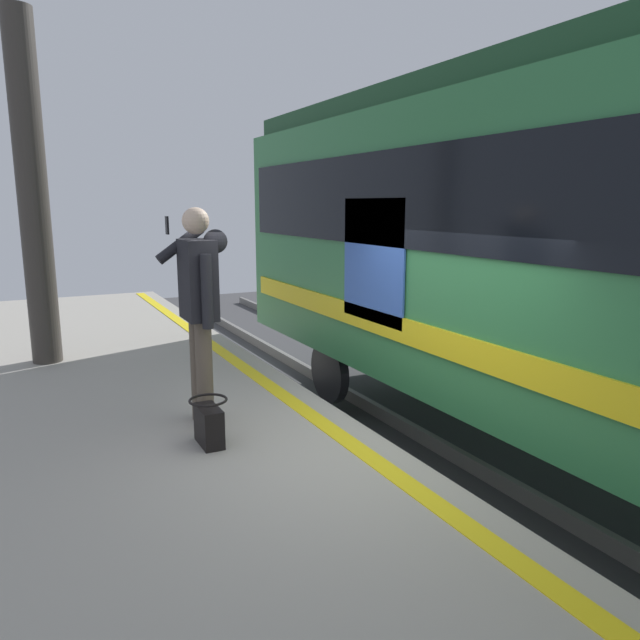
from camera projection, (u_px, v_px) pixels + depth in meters
ground_plane at (376, 531)px, 5.02m from camera, size 26.95×26.95×0.00m
platform at (96, 553)px, 3.95m from camera, size 17.97×4.44×0.87m
safety_line at (346, 440)px, 4.72m from camera, size 17.61×0.16×0.01m
track_rail_near at (508, 485)px, 5.67m from camera, size 23.36×0.08×0.16m
track_rail_far at (609, 456)px, 6.31m from camera, size 23.36×0.08×0.16m
passenger at (200, 298)px, 4.92m from camera, size 0.57×0.55×1.83m
handbag at (209, 423)px, 4.62m from camera, size 0.33×0.30×0.37m
station_column at (33, 193)px, 6.71m from camera, size 0.34×0.34×3.95m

